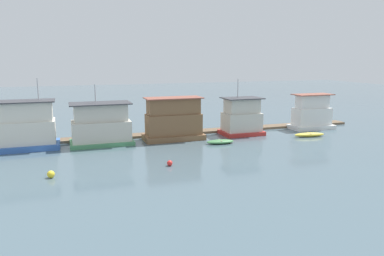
{
  "coord_description": "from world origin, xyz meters",
  "views": [
    {
      "loc": [
        -14.74,
        -44.05,
        9.95
      ],
      "look_at": [
        0.0,
        -1.0,
        1.4
      ],
      "focal_mm": 35.0,
      "sensor_mm": 36.0,
      "label": 1
    }
  ],
  "objects_px": {
    "houseboat_blue": "(25,127)",
    "dinghy_green": "(220,142)",
    "houseboat_red": "(242,118)",
    "houseboat_white": "(312,114)",
    "buoy_yellow": "(51,174)",
    "houseboat_brown": "(174,120)",
    "dinghy_yellow": "(309,135)",
    "buoy_red": "(170,163)",
    "houseboat_green": "(101,126)"
  },
  "relations": [
    {
      "from": "houseboat_white",
      "to": "buoy_yellow",
      "type": "distance_m",
      "value": 36.59
    },
    {
      "from": "houseboat_blue",
      "to": "houseboat_white",
      "type": "xyz_separation_m",
      "value": [
        37.47,
        -0.06,
        -0.38
      ]
    },
    {
      "from": "houseboat_brown",
      "to": "houseboat_white",
      "type": "xyz_separation_m",
      "value": [
        20.61,
        0.67,
        -0.3
      ]
    },
    {
      "from": "houseboat_green",
      "to": "houseboat_blue",
      "type": "bearing_deg",
      "value": 176.72
    },
    {
      "from": "buoy_red",
      "to": "dinghy_green",
      "type": "bearing_deg",
      "value": 40.57
    },
    {
      "from": "dinghy_green",
      "to": "buoy_yellow",
      "type": "xyz_separation_m",
      "value": [
        -18.52,
        -7.13,
        0.07
      ]
    },
    {
      "from": "houseboat_red",
      "to": "buoy_yellow",
      "type": "height_order",
      "value": "houseboat_red"
    },
    {
      "from": "houseboat_blue",
      "to": "buoy_red",
      "type": "distance_m",
      "value": 17.82
    },
    {
      "from": "houseboat_red",
      "to": "buoy_red",
      "type": "distance_m",
      "value": 17.09
    },
    {
      "from": "dinghy_green",
      "to": "dinghy_yellow",
      "type": "distance_m",
      "value": 12.38
    },
    {
      "from": "houseboat_green",
      "to": "buoy_yellow",
      "type": "height_order",
      "value": "houseboat_green"
    },
    {
      "from": "houseboat_blue",
      "to": "dinghy_yellow",
      "type": "relative_size",
      "value": 1.89
    },
    {
      "from": "houseboat_brown",
      "to": "dinghy_green",
      "type": "xyz_separation_m",
      "value": [
        4.54,
        -3.99,
        -2.16
      ]
    },
    {
      "from": "houseboat_blue",
      "to": "houseboat_green",
      "type": "distance_m",
      "value": 8.2
    },
    {
      "from": "dinghy_green",
      "to": "buoy_red",
      "type": "height_order",
      "value": "buoy_red"
    },
    {
      "from": "dinghy_yellow",
      "to": "houseboat_brown",
      "type": "bearing_deg",
      "value": 166.7
    },
    {
      "from": "houseboat_white",
      "to": "dinghy_yellow",
      "type": "xyz_separation_m",
      "value": [
        -3.69,
        -4.67,
        -1.83
      ]
    },
    {
      "from": "houseboat_green",
      "to": "buoy_red",
      "type": "xyz_separation_m",
      "value": [
        5.12,
        -11.18,
        -1.96
      ]
    },
    {
      "from": "buoy_yellow",
      "to": "dinghy_yellow",
      "type": "bearing_deg",
      "value": 12.96
    },
    {
      "from": "houseboat_green",
      "to": "houseboat_brown",
      "type": "bearing_deg",
      "value": -1.77
    },
    {
      "from": "houseboat_blue",
      "to": "houseboat_red",
      "type": "bearing_deg",
      "value": -1.27
    },
    {
      "from": "houseboat_green",
      "to": "houseboat_red",
      "type": "xyz_separation_m",
      "value": [
        18.0,
        -0.11,
        -0.02
      ]
    },
    {
      "from": "houseboat_green",
      "to": "dinghy_yellow",
      "type": "xyz_separation_m",
      "value": [
        25.59,
        -4.27,
        -1.96
      ]
    },
    {
      "from": "houseboat_red",
      "to": "dinghy_green",
      "type": "height_order",
      "value": "houseboat_red"
    },
    {
      "from": "houseboat_brown",
      "to": "buoy_red",
      "type": "xyz_separation_m",
      "value": [
        -3.55,
        -10.91,
        -2.14
      ]
    },
    {
      "from": "houseboat_brown",
      "to": "buoy_yellow",
      "type": "bearing_deg",
      "value": -141.52
    },
    {
      "from": "houseboat_red",
      "to": "houseboat_white",
      "type": "distance_m",
      "value": 11.3
    },
    {
      "from": "buoy_red",
      "to": "buoy_yellow",
      "type": "bearing_deg",
      "value": -178.91
    },
    {
      "from": "houseboat_blue",
      "to": "houseboat_red",
      "type": "relative_size",
      "value": 1.07
    },
    {
      "from": "houseboat_blue",
      "to": "dinghy_green",
      "type": "distance_m",
      "value": 22.02
    },
    {
      "from": "buoy_yellow",
      "to": "houseboat_red",
      "type": "bearing_deg",
      "value": 25.8
    },
    {
      "from": "houseboat_blue",
      "to": "dinghy_green",
      "type": "bearing_deg",
      "value": -12.45
    },
    {
      "from": "houseboat_red",
      "to": "buoy_yellow",
      "type": "distance_m",
      "value": 25.95
    },
    {
      "from": "houseboat_green",
      "to": "houseboat_red",
      "type": "height_order",
      "value": "houseboat_red"
    },
    {
      "from": "houseboat_red",
      "to": "houseboat_white",
      "type": "bearing_deg",
      "value": 2.64
    },
    {
      "from": "buoy_red",
      "to": "houseboat_brown",
      "type": "bearing_deg",
      "value": 71.97
    },
    {
      "from": "houseboat_blue",
      "to": "dinghy_green",
      "type": "height_order",
      "value": "houseboat_blue"
    },
    {
      "from": "houseboat_brown",
      "to": "dinghy_yellow",
      "type": "bearing_deg",
      "value": -13.3
    },
    {
      "from": "houseboat_green",
      "to": "houseboat_white",
      "type": "distance_m",
      "value": 29.29
    },
    {
      "from": "houseboat_white",
      "to": "buoy_red",
      "type": "xyz_separation_m",
      "value": [
        -24.16,
        -11.59,
        -1.83
      ]
    },
    {
      "from": "buoy_red",
      "to": "houseboat_green",
      "type": "bearing_deg",
      "value": 114.61
    },
    {
      "from": "houseboat_green",
      "to": "houseboat_red",
      "type": "bearing_deg",
      "value": -0.36
    },
    {
      "from": "houseboat_brown",
      "to": "dinghy_yellow",
      "type": "relative_size",
      "value": 1.79
    },
    {
      "from": "buoy_red",
      "to": "buoy_yellow",
      "type": "xyz_separation_m",
      "value": [
        -10.43,
        -0.2,
        0.05
      ]
    },
    {
      "from": "dinghy_yellow",
      "to": "buoy_yellow",
      "type": "relative_size",
      "value": 6.55
    },
    {
      "from": "houseboat_brown",
      "to": "buoy_yellow",
      "type": "xyz_separation_m",
      "value": [
        -13.98,
        -11.11,
        -2.09
      ]
    },
    {
      "from": "dinghy_yellow",
      "to": "houseboat_white",
      "type": "bearing_deg",
      "value": 51.71
    },
    {
      "from": "houseboat_green",
      "to": "houseboat_brown",
      "type": "xyz_separation_m",
      "value": [
        8.67,
        -0.27,
        0.18
      ]
    },
    {
      "from": "houseboat_green",
      "to": "houseboat_white",
      "type": "height_order",
      "value": "houseboat_green"
    },
    {
      "from": "houseboat_red",
      "to": "dinghy_yellow",
      "type": "height_order",
      "value": "houseboat_red"
    }
  ]
}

